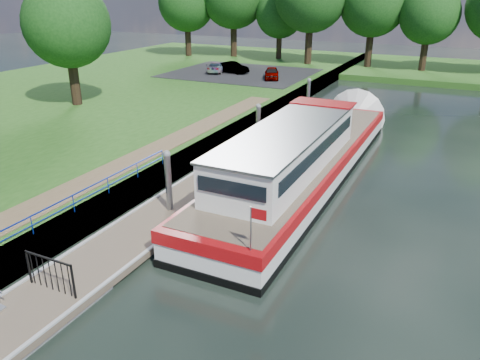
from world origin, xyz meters
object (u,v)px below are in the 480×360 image
at_px(pontoon, 221,177).
at_px(car_a, 272,73).
at_px(car_b, 233,68).
at_px(car_c, 217,67).
at_px(barge, 307,155).

height_order(pontoon, car_a, car_a).
bearing_deg(car_b, pontoon, -146.40).
relative_size(car_a, car_c, 0.88).
height_order(barge, car_c, barge).
xyz_separation_m(barge, car_b, (-15.23, 21.88, 0.31)).
xyz_separation_m(car_a, car_b, (-4.86, 1.32, 0.01)).
bearing_deg(car_c, pontoon, 105.19).
distance_m(car_a, car_b, 5.04).
bearing_deg(barge, car_b, 124.84).
relative_size(pontoon, barge, 1.42).
bearing_deg(car_c, barge, 114.31).
height_order(pontoon, barge, barge).
distance_m(pontoon, car_a, 24.06).
bearing_deg(car_c, car_b, 173.95).
xyz_separation_m(barge, car_c, (-16.91, 21.65, 0.28)).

